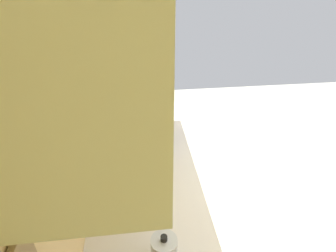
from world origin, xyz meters
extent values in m
plane|color=beige|center=(0.00, 0.00, 0.00)|extent=(6.00, 6.00, 0.00)
cube|color=#EFC67F|center=(0.00, 1.48, 1.36)|extent=(3.87, 0.12, 2.72)
cube|color=beige|center=(-0.42, 1.11, 0.44)|extent=(2.88, 0.63, 0.88)
cube|color=silver|center=(-0.42, 1.11, 0.89)|extent=(2.91, 0.66, 0.02)
cube|color=#332819|center=(-0.42, 0.79, 0.44)|extent=(0.01, 0.01, 0.81)
cube|color=#332819|center=(0.06, 0.79, 0.44)|extent=(0.01, 0.01, 0.81)
cube|color=#332819|center=(0.54, 0.79, 0.44)|extent=(0.01, 0.01, 0.81)
cube|color=beige|center=(-0.42, 1.25, 1.87)|extent=(1.67, 0.36, 0.64)
cube|color=black|center=(1.37, 1.11, 0.45)|extent=(0.68, 0.64, 0.90)
cube|color=black|center=(1.37, 0.78, 0.40)|extent=(0.53, 0.01, 0.49)
cube|color=black|center=(1.37, 1.11, 0.91)|extent=(0.65, 0.60, 0.02)
cube|color=black|center=(1.37, 1.40, 0.99)|extent=(0.65, 0.04, 0.18)
cylinder|color=#38383D|center=(1.22, 0.99, 0.92)|extent=(0.11, 0.11, 0.01)
cylinder|color=#38383D|center=(1.52, 0.99, 0.92)|extent=(0.11, 0.11, 0.01)
cylinder|color=#38383D|center=(1.22, 1.22, 0.92)|extent=(0.11, 0.11, 0.01)
cylinder|color=#38383D|center=(1.52, 1.22, 0.92)|extent=(0.11, 0.11, 0.01)
cube|color=white|center=(0.11, 1.13, 1.06)|extent=(0.48, 0.40, 0.33)
cube|color=black|center=(0.07, 0.93, 1.06)|extent=(0.30, 0.01, 0.23)
cube|color=#2D2D33|center=(0.30, 0.93, 1.06)|extent=(0.09, 0.01, 0.23)
cylinder|color=gold|center=(-0.59, 1.06, 0.93)|extent=(0.12, 0.12, 0.06)
cylinder|color=#CEC052|center=(-0.59, 1.06, 0.94)|extent=(0.10, 0.10, 0.03)
cylinder|color=#B7BABF|center=(-0.92, 1.06, 0.97)|extent=(0.11, 0.11, 0.16)
cylinder|color=black|center=(-0.92, 1.06, 1.06)|extent=(0.03, 0.03, 0.02)
cylinder|color=#B7BABF|center=(-0.85, 1.06, 1.01)|extent=(0.07, 0.02, 0.05)
camera|label=1|loc=(-1.63, 1.12, 2.04)|focal=28.83mm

